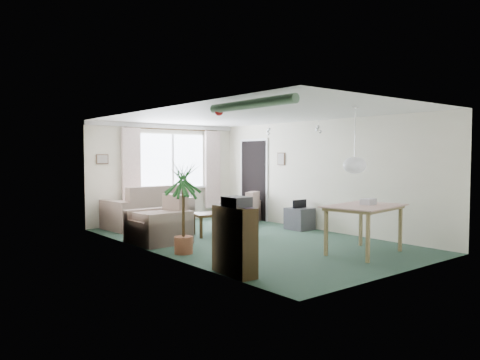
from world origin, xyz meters
TOP-DOWN VIEW (x-y plane):
  - ground at (0.00, 0.00)m, footprint 6.50×6.50m
  - window at (0.20, 3.23)m, footprint 1.80×0.03m
  - curtain_rod at (0.20, 3.15)m, footprint 2.60×0.03m
  - curtain_left at (-0.95, 3.13)m, footprint 0.45×0.08m
  - curtain_right at (1.35, 3.13)m, footprint 0.45×0.08m
  - radiator at (0.20, 3.19)m, footprint 1.20×0.10m
  - doorway at (1.99, 2.20)m, footprint 0.03×0.95m
  - pendant_lamp at (0.20, -2.30)m, footprint 0.36×0.36m
  - tinsel_garland at (-1.92, -2.30)m, footprint 1.60×1.60m
  - bauble_cluster_a at (1.30, 0.90)m, footprint 0.20×0.20m
  - bauble_cluster_b at (1.60, -0.30)m, footprint 0.20×0.20m
  - wall_picture_back at (-1.60, 3.23)m, footprint 0.28×0.03m
  - wall_picture_right at (1.98, 1.20)m, footprint 0.03×0.24m
  - sofa at (-0.72, 2.75)m, footprint 1.99×1.17m
  - armchair_corner at (1.45, 2.05)m, footprint 1.12×1.11m
  - armchair_left at (-1.50, 0.88)m, footprint 0.96×1.01m
  - coffee_table at (-0.11, 0.87)m, footprint 1.13×0.81m
  - photo_frame at (-0.15, 0.89)m, footprint 0.12×0.02m
  - bookshelf at (-1.84, -1.87)m, footprint 0.31×0.79m
  - hifi_box at (-1.86, -1.94)m, footprint 0.28×0.35m
  - houseplant at (-1.65, -0.25)m, footprint 0.72×0.72m
  - dining_table at (0.70, -2.13)m, footprint 1.37×1.02m
  - gift_box at (0.83, -2.11)m, footprint 0.27×0.21m
  - tv_cube at (1.70, 0.32)m, footprint 0.49×0.53m
  - pet_bed at (0.93, 1.46)m, footprint 0.91×0.91m

SIDE VIEW (x-z plane):
  - ground at x=0.00m, z-range 0.00..0.00m
  - pet_bed at x=0.93m, z-range 0.00..0.14m
  - coffee_table at x=-0.11m, z-range 0.00..0.46m
  - tv_cube at x=1.70m, z-range 0.00..0.48m
  - armchair_corner at x=1.45m, z-range 0.00..0.75m
  - dining_table at x=0.70m, z-range 0.00..0.79m
  - radiator at x=0.20m, z-range 0.12..0.68m
  - armchair_left at x=-1.50m, z-range 0.00..0.89m
  - bookshelf at x=-1.84m, z-range 0.00..0.94m
  - sofa at x=-0.72m, z-range 0.00..0.96m
  - photo_frame at x=-0.15m, z-range 0.46..0.62m
  - houseplant at x=-1.65m, z-range 0.00..1.54m
  - gift_box at x=0.83m, z-range 0.79..0.91m
  - doorway at x=1.99m, z-range 0.00..2.00m
  - hifi_box at x=-1.86m, z-range 0.94..1.08m
  - curtain_left at x=-0.95m, z-range 0.27..2.27m
  - curtain_right at x=1.35m, z-range 0.27..2.27m
  - pendant_lamp at x=0.20m, z-range 1.30..1.66m
  - window at x=0.20m, z-range 0.85..2.15m
  - wall_picture_back at x=-1.60m, z-range 1.44..1.66m
  - wall_picture_right at x=1.98m, z-range 1.40..1.70m
  - bauble_cluster_a at x=1.30m, z-range 2.12..2.32m
  - bauble_cluster_b at x=1.60m, z-range 2.12..2.32m
  - curtain_rod at x=0.20m, z-range 2.25..2.29m
  - tinsel_garland at x=-1.92m, z-range 2.22..2.34m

